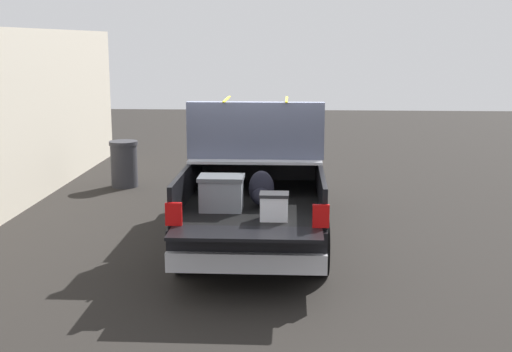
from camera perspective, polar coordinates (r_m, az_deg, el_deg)
ground_plane at (r=10.90m, az=0.17°, el=-5.06°), size 40.00×40.00×0.00m
pickup_truck at (r=11.03m, az=0.26°, el=0.28°), size 6.05×2.06×2.23m
building_facade at (r=13.39m, az=-19.31°, el=4.58°), size 11.56×0.36×3.30m
trash_can at (r=14.71m, az=-11.01°, el=1.02°), size 0.60×0.60×0.98m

